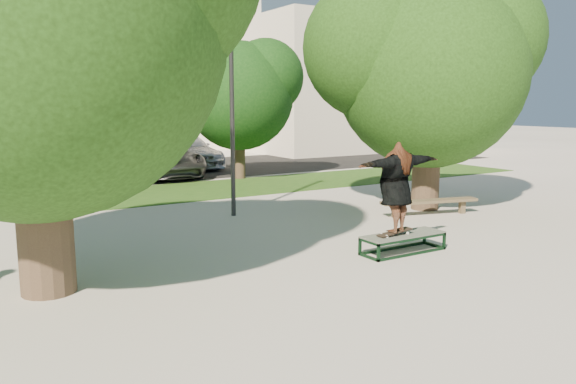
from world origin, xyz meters
TOP-DOWN VIEW (x-y plane):
  - ground at (0.00, 0.00)m, footprint 120.00×120.00m
  - grass_strip at (1.00, 9.50)m, footprint 30.00×4.00m
  - asphalt_strip at (0.00, 16.00)m, footprint 40.00×8.00m
  - tree_left at (-4.29, 1.09)m, footprint 6.96×5.95m
  - tree_right at (5.92, 3.08)m, footprint 6.24×5.33m
  - bg_tree_mid at (-1.08, 12.08)m, footprint 5.76×4.92m
  - bg_tree_right at (4.43, 11.57)m, footprint 5.04×4.31m
  - lamppost at (1.00, 5.00)m, footprint 0.25×0.15m
  - side_building at (18.00, 22.00)m, footprint 15.00×10.00m
  - grind_box at (2.23, -0.14)m, footprint 1.80×0.60m
  - skater_rig at (2.00, -0.14)m, footprint 2.23×0.81m
  - bench at (5.44, 2.27)m, footprint 2.74×1.06m
  - car_dark at (-3.61, 15.99)m, footprint 1.80×4.04m
  - car_grey at (2.02, 13.89)m, footprint 2.60×5.44m
  - car_silver_b at (4.10, 16.50)m, footprint 2.37×5.39m

SIDE VIEW (x-z plane):
  - ground at x=0.00m, z-range 0.00..0.00m
  - asphalt_strip at x=0.00m, z-range 0.00..0.01m
  - grass_strip at x=1.00m, z-range 0.00..0.02m
  - grind_box at x=2.23m, z-range 0.00..0.38m
  - bench at x=5.44m, z-range 0.14..0.56m
  - car_dark at x=-3.61m, z-range 0.00..1.29m
  - car_grey at x=2.02m, z-range 0.00..1.50m
  - car_silver_b at x=4.10m, z-range 0.00..1.54m
  - skater_rig at x=2.00m, z-range 0.41..2.26m
  - lamppost at x=1.00m, z-range 0.10..6.21m
  - bg_tree_right at x=4.43m, z-range 0.77..6.21m
  - side_building at x=18.00m, z-range 0.00..8.00m
  - bg_tree_mid at x=-1.08m, z-range 0.90..7.14m
  - tree_right at x=5.92m, z-range 0.84..7.35m
  - tree_left at x=-4.29m, z-range 0.86..7.98m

